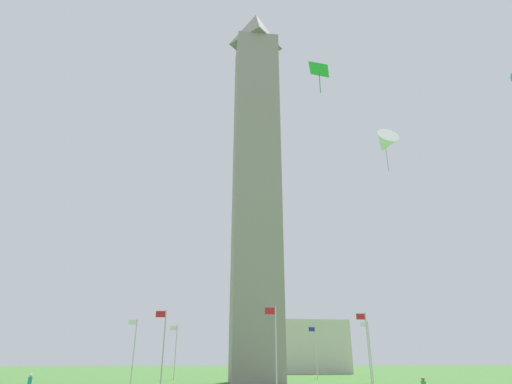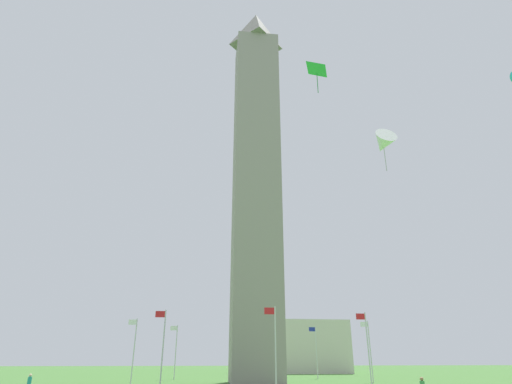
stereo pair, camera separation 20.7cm
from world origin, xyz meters
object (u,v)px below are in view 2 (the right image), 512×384
(flagpole_n, at_px, (134,347))
(distant_building, at_px, (297,347))
(flagpole_se, at_px, (367,345))
(flagpole_s, at_px, (370,348))
(kite_green_diamond, at_px, (317,70))
(obelisk_monument, at_px, (256,166))
(flagpole_e, at_px, (275,344))
(flagpole_ne, at_px, (163,345))
(kite_white_delta, at_px, (383,143))
(flagpole_sw, at_px, (316,349))
(flagpole_nw, at_px, (175,349))
(flagpole_w, at_px, (244,350))

(flagpole_n, xyz_separation_m, distant_building, (-29.49, -38.69, 1.01))
(flagpole_n, height_order, flagpole_se, same)
(flagpole_s, bearing_deg, kite_green_diamond, 66.52)
(obelisk_monument, relative_size, flagpole_e, 7.93)
(flagpole_ne, bearing_deg, kite_green_diamond, 110.31)
(flagpole_se, xyz_separation_m, distant_building, (-3.09, -49.63, 1.01))
(flagpole_n, bearing_deg, flagpole_se, 157.50)
(flagpole_n, relative_size, kite_green_diamond, 4.13)
(obelisk_monument, relative_size, kite_white_delta, 21.52)
(flagpole_sw, relative_size, flagpole_nw, 1.00)
(obelisk_monument, xyz_separation_m, flagpole_s, (-15.41, 0.00, -26.29))
(flagpole_s, distance_m, distant_building, 38.73)
(obelisk_monument, relative_size, flagpole_w, 7.93)
(flagpole_s, bearing_deg, flagpole_ne, 22.50)
(flagpole_w, height_order, flagpole_nw, same)
(flagpole_se, distance_m, flagpole_nw, 30.93)
(kite_white_delta, xyz_separation_m, distant_building, (-10.18, -73.81, -10.21))
(flagpole_e, distance_m, flagpole_w, 30.93)
(flagpole_nw, distance_m, distant_building, 37.34)
(flagpole_sw, height_order, flagpole_w, same)
(obelisk_monument, bearing_deg, flagpole_ne, 44.84)
(flagpole_s, bearing_deg, obelisk_monument, -0.00)
(flagpole_n, relative_size, flagpole_s, 1.00)
(flagpole_s, distance_m, kite_white_delta, 38.66)
(flagpole_e, xyz_separation_m, flagpole_se, (-10.94, -4.53, 0.00))
(flagpole_se, height_order, distant_building, distant_building)
(flagpole_sw, xyz_separation_m, flagpole_w, (10.94, -4.53, 0.00))
(flagpole_e, distance_m, flagpole_se, 11.84)
(flagpole_n, xyz_separation_m, flagpole_sw, (-26.40, -10.94, 0.00))
(flagpole_s, bearing_deg, flagpole_e, 45.00)
(flagpole_w, distance_m, kite_white_delta, 51.96)
(obelisk_monument, height_order, flagpole_se, obelisk_monument)
(flagpole_n, distance_m, kite_green_diamond, 42.94)
(flagpole_e, relative_size, kite_green_diamond, 4.13)
(kite_white_delta, bearing_deg, flagpole_nw, -72.21)
(flagpole_s, bearing_deg, kite_white_delta, 71.69)
(flagpole_se, xyz_separation_m, kite_green_diamond, (11.91, 26.91, 14.20))
(flagpole_n, relative_size, flagpole_sw, 1.00)
(obelisk_monument, xyz_separation_m, flagpole_e, (0.06, 15.47, -26.29))
(flagpole_se, xyz_separation_m, flagpole_w, (10.94, -26.40, 0.00))
(kite_white_delta, relative_size, kite_green_diamond, 1.52)
(obelisk_monument, relative_size, flagpole_sw, 7.93)
(flagpole_n, height_order, distant_building, distant_building)
(flagpole_n, xyz_separation_m, flagpole_ne, (-4.53, 10.94, 0.00))
(distant_building, bearing_deg, obelisk_monument, 70.15)
(flagpole_sw, height_order, kite_green_diamond, kite_green_diamond)
(obelisk_monument, height_order, flagpole_n, obelisk_monument)
(flagpole_ne, distance_m, flagpole_e, 11.84)
(flagpole_s, relative_size, kite_green_diamond, 4.13)
(flagpole_ne, height_order, flagpole_sw, same)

